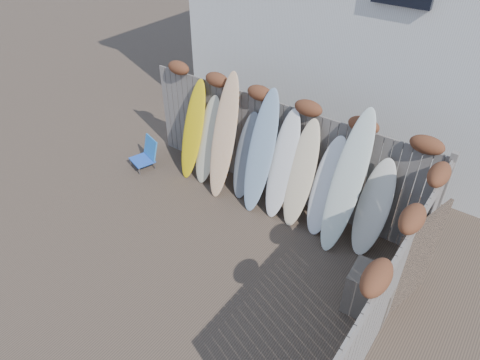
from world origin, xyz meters
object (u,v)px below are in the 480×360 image
Objects in this scene: lattice_panel at (413,264)px; surfboard_0 at (193,130)px; beach_chair at (146,154)px; wooden_crate at (370,292)px.

surfboard_0 is (-4.84, 0.81, 0.14)m from lattice_panel.
lattice_panel reaches higher than beach_chair.
lattice_panel reaches higher than wooden_crate.
surfboard_0 is at bearing -175.26° from lattice_panel.
wooden_crate is 0.35× the size of surfboard_0.
wooden_crate is 0.43× the size of lattice_panel.
surfboard_0 is at bearing 24.47° from beach_chair.
beach_chair is at bearing -169.14° from lattice_panel.
beach_chair is 0.87× the size of wooden_crate.
beach_chair is 0.37× the size of lattice_panel.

